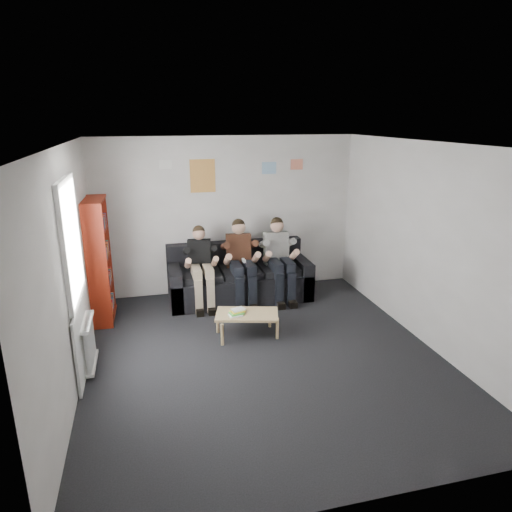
{
  "coord_description": "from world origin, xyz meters",
  "views": [
    {
      "loc": [
        -1.39,
        -5.16,
        3.0
      ],
      "look_at": [
        0.22,
        1.3,
        0.96
      ],
      "focal_mm": 32.0,
      "sensor_mm": 36.0,
      "label": 1
    }
  ],
  "objects": [
    {
      "name": "room_shell",
      "position": [
        0.0,
        0.0,
        1.35
      ],
      "size": [
        5.0,
        5.0,
        5.0
      ],
      "color": "black",
      "rests_on": "ground"
    },
    {
      "name": "sofa",
      "position": [
        0.11,
        2.05,
        0.33
      ],
      "size": [
        2.37,
        0.97,
        0.92
      ],
      "color": "black",
      "rests_on": "ground"
    },
    {
      "name": "bookshelf",
      "position": [
        -2.08,
        1.73,
        0.93
      ],
      "size": [
        0.28,
        0.84,
        1.87
      ],
      "rotation": [
        0.0,
        0.0,
        -0.03
      ],
      "color": "maroon",
      "rests_on": "ground"
    },
    {
      "name": "coffee_table",
      "position": [
        -0.08,
        0.6,
        0.31
      ],
      "size": [
        0.87,
        0.48,
        0.35
      ],
      "rotation": [
        0.0,
        0.0,
        -0.26
      ],
      "color": "tan",
      "rests_on": "ground"
    },
    {
      "name": "game_cases",
      "position": [
        -0.23,
        0.6,
        0.38
      ],
      "size": [
        0.24,
        0.22,
        0.06
      ],
      "rotation": [
        0.0,
        0.0,
        0.12
      ],
      "color": "white",
      "rests_on": "coffee_table"
    },
    {
      "name": "person_left",
      "position": [
        -0.56,
        1.85,
        0.67
      ],
      "size": [
        0.38,
        0.81,
        1.32
      ],
      "rotation": [
        0.0,
        0.0,
        -0.16
      ],
      "color": "black",
      "rests_on": "sofa"
    },
    {
      "name": "person_middle",
      "position": [
        0.11,
        1.84,
        0.7
      ],
      "size": [
        0.42,
        0.89,
        1.39
      ],
      "rotation": [
        0.0,
        0.0,
        -0.14
      ],
      "color": "#492618",
      "rests_on": "sofa"
    },
    {
      "name": "person_right",
      "position": [
        0.77,
        1.84,
        0.69
      ],
      "size": [
        0.41,
        0.88,
        1.38
      ],
      "rotation": [
        0.0,
        0.0,
        -0.07
      ],
      "color": "silver",
      "rests_on": "sofa"
    },
    {
      "name": "radiator",
      "position": [
        -2.15,
        0.2,
        0.35
      ],
      "size": [
        0.1,
        0.64,
        0.6
      ],
      "color": "silver",
      "rests_on": "ground"
    },
    {
      "name": "window",
      "position": [
        -2.22,
        0.2,
        1.03
      ],
      "size": [
        0.05,
        1.3,
        2.36
      ],
      "color": "white",
      "rests_on": "room_shell"
    },
    {
      "name": "poster_large",
      "position": [
        -0.4,
        2.49,
        2.05
      ],
      "size": [
        0.42,
        0.01,
        0.55
      ],
      "primitive_type": "cube",
      "color": "#D5C24B",
      "rests_on": "room_shell"
    },
    {
      "name": "poster_blue",
      "position": [
        0.75,
        2.49,
        2.15
      ],
      "size": [
        0.25,
        0.01,
        0.2
      ],
      "primitive_type": "cube",
      "color": "#419EDF",
      "rests_on": "room_shell"
    },
    {
      "name": "poster_pink",
      "position": [
        1.25,
        2.49,
        2.2
      ],
      "size": [
        0.22,
        0.01,
        0.18
      ],
      "primitive_type": "cube",
      "color": "#E04680",
      "rests_on": "room_shell"
    },
    {
      "name": "poster_sign",
      "position": [
        -1.0,
        2.49,
        2.25
      ],
      "size": [
        0.2,
        0.01,
        0.14
      ],
      "primitive_type": "cube",
      "color": "silver",
      "rests_on": "room_shell"
    }
  ]
}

